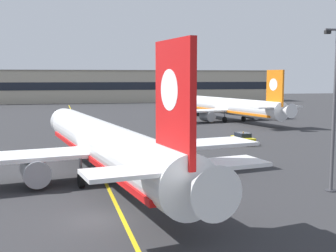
# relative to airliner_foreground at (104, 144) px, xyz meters

# --- Properties ---
(ground_plane) EXTENTS (400.00, 400.00, 0.00)m
(ground_plane) POSITION_rel_airliner_foreground_xyz_m (-1.04, -11.13, -3.37)
(ground_plane) COLOR #2D2D30
(taxiway_centreline) EXTENTS (9.86, 179.76, 0.01)m
(taxiway_centreline) POSITION_rel_airliner_foreground_xyz_m (-1.04, 18.87, -3.37)
(taxiway_centreline) COLOR yellow
(taxiway_centreline) RESTS_ON ground
(airliner_foreground) EXTENTS (32.30, 41.17, 11.65)m
(airliner_foreground) POSITION_rel_airliner_foreground_xyz_m (0.00, 0.00, 0.00)
(airliner_foreground) COLOR white
(airliner_foreground) RESTS_ON ground
(airliner_background) EXTENTS (29.85, 37.93, 10.81)m
(airliner_background) POSITION_rel_airliner_foreground_xyz_m (29.47, 48.32, -0.24)
(airliner_background) COLOR white
(airliner_background) RESTS_ON ground
(apron_lamp_post) EXTENTS (2.24, 0.90, 13.43)m
(apron_lamp_post) POSITION_rel_airliner_foreground_xyz_m (18.36, -7.72, 3.66)
(apron_lamp_post) COLOR #515156
(apron_lamp_post) RESTS_ON ground
(service_car_fifth) EXTENTS (2.39, 4.38, 1.79)m
(service_car_fifth) POSITION_rel_airliner_foreground_xyz_m (20.52, 17.69, -2.60)
(service_car_fifth) COLOR yellow
(service_car_fifth) RESTS_ON ground
(safety_cone_by_nose_gear) EXTENTS (0.44, 0.44, 0.55)m
(safety_cone_by_nose_gear) POSITION_rel_airliner_foreground_xyz_m (-0.19, 15.83, -3.11)
(safety_cone_by_nose_gear) COLOR orange
(safety_cone_by_nose_gear) RESTS_ON ground
(terminal_building) EXTENTS (125.62, 12.40, 12.06)m
(terminal_building) POSITION_rel_airliner_foreground_xyz_m (10.89, 124.15, 2.67)
(terminal_building) COLOR #B2A893
(terminal_building) RESTS_ON ground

